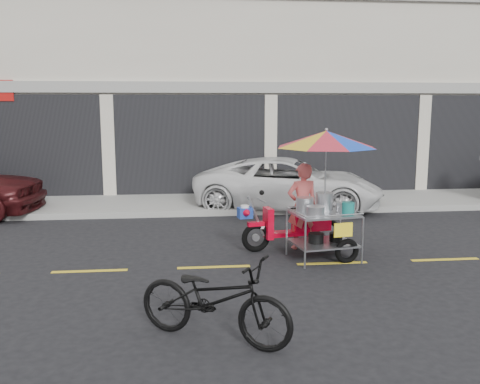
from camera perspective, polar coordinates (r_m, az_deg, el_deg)
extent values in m
plane|color=black|center=(9.23, 9.79, -7.51)|extent=(90.00, 90.00, 0.00)
cube|color=gray|center=(14.43, 3.84, -0.92)|extent=(45.00, 3.00, 0.15)
cube|color=beige|center=(19.18, 1.33, 13.44)|extent=(36.00, 8.00, 8.00)
cube|color=black|center=(15.20, 3.27, 4.84)|extent=(35.28, 0.06, 2.90)
cube|color=gray|center=(15.14, 3.34, 11.07)|extent=(36.00, 0.12, 0.30)
cube|color=gold|center=(9.23, 9.79, -7.49)|extent=(42.00, 0.10, 0.01)
imported|color=silver|center=(13.59, 5.19, 0.89)|extent=(5.12, 3.34, 1.31)
imported|color=black|center=(6.13, -2.76, -11.32)|extent=(1.97, 1.54, 1.00)
torus|color=black|center=(9.72, 1.70, -4.88)|extent=(0.55, 0.19, 0.54)
torus|color=black|center=(10.22, 9.29, -4.29)|extent=(0.55, 0.19, 0.54)
cylinder|color=#9EA0A5|center=(9.72, 1.70, -4.88)|extent=(0.14, 0.08, 0.13)
cylinder|color=#9EA0A5|center=(10.22, 9.29, -4.29)|extent=(0.14, 0.08, 0.13)
cube|color=red|center=(9.66, 1.71, -3.42)|extent=(0.32, 0.16, 0.08)
cylinder|color=#9EA0A5|center=(9.63, 1.71, -2.60)|extent=(0.35, 0.10, 0.76)
cube|color=red|center=(9.73, 3.03, -3.34)|extent=(0.16, 0.33, 0.56)
cube|color=red|center=(9.93, 5.34, -4.40)|extent=(0.79, 0.39, 0.08)
cube|color=red|center=(10.03, 7.62, -3.02)|extent=(0.74, 0.36, 0.38)
cube|color=black|center=(9.95, 7.15, -1.84)|extent=(0.64, 0.33, 0.09)
cylinder|color=#9EA0A5|center=(9.61, 2.36, -0.92)|extent=(0.12, 0.52, 0.03)
sphere|color=black|center=(9.78, 2.34, -0.06)|extent=(0.09, 0.09, 0.09)
cylinder|color=white|center=(9.71, 2.34, -3.76)|extent=(0.13, 0.13, 0.05)
cube|color=#1C3A98|center=(9.56, 0.53, -2.24)|extent=(0.28, 0.25, 0.19)
cylinder|color=white|center=(9.54, 0.53, -1.57)|extent=(0.17, 0.17, 0.05)
cone|color=red|center=(9.40, 0.80, -2.31)|extent=(0.20, 0.23, 0.17)
torus|color=black|center=(9.24, 11.32, -6.20)|extent=(0.44, 0.17, 0.43)
cylinder|color=#9EA0A5|center=(8.78, 6.97, -5.61)|extent=(0.04, 0.04, 0.80)
cylinder|color=#9EA0A5|center=(9.54, 5.00, -4.35)|extent=(0.04, 0.04, 0.80)
cylinder|color=#9EA0A5|center=(9.22, 12.94, -5.05)|extent=(0.04, 0.04, 0.80)
cylinder|color=#9EA0A5|center=(9.94, 10.60, -3.91)|extent=(0.04, 0.04, 0.80)
cube|color=#9EA0A5|center=(9.38, 8.88, -5.40)|extent=(1.16, 1.01, 0.03)
cube|color=#9EA0A5|center=(9.27, 8.96, -2.31)|extent=(1.16, 1.01, 0.04)
cylinder|color=#9EA0A5|center=(8.88, 10.11, -2.48)|extent=(1.02, 0.20, 0.02)
cylinder|color=#9EA0A5|center=(9.63, 7.92, -1.49)|extent=(1.02, 0.20, 0.02)
cylinder|color=#9EA0A5|center=(9.05, 5.99, -2.16)|extent=(0.16, 0.84, 0.02)
cylinder|color=#9EA0A5|center=(9.48, 11.82, -1.78)|extent=(0.16, 0.84, 0.02)
cylinder|color=#9EA0A5|center=(9.76, 7.85, -4.80)|extent=(0.16, 0.70, 0.04)
cylinder|color=#9EA0A5|center=(9.65, 7.91, -2.09)|extent=(0.16, 0.70, 0.04)
cube|color=yellow|center=(8.97, 10.96, -3.99)|extent=(0.33, 0.07, 0.24)
cylinder|color=#B7B7BC|center=(9.30, 6.92, -1.38)|extent=(0.34, 0.34, 0.23)
cylinder|color=#B7B7BC|center=(9.46, 8.98, -1.05)|extent=(0.35, 0.35, 0.29)
cylinder|color=#B7B7BC|center=(9.44, 10.83, -1.61)|extent=(0.25, 0.25, 0.13)
cylinder|color=#B7B7BC|center=(9.00, 8.06, -2.06)|extent=(0.35, 0.35, 0.14)
cylinder|color=#16716B|center=(9.18, 11.46, -1.72)|extent=(0.24, 0.24, 0.21)
cylinder|color=black|center=(9.30, 8.10, -4.89)|extent=(0.30, 0.30, 0.17)
cylinder|color=black|center=(9.46, 10.19, -4.76)|extent=(0.26, 0.26, 0.15)
cylinder|color=#9EA0A5|center=(9.25, 9.10, 2.10)|extent=(0.03, 0.03, 1.41)
sphere|color=#9EA0A5|center=(9.19, 9.21, 6.59)|extent=(0.06, 0.06, 0.06)
imported|color=#D35452|center=(9.90, 6.65, -1.51)|extent=(0.64, 0.47, 1.59)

